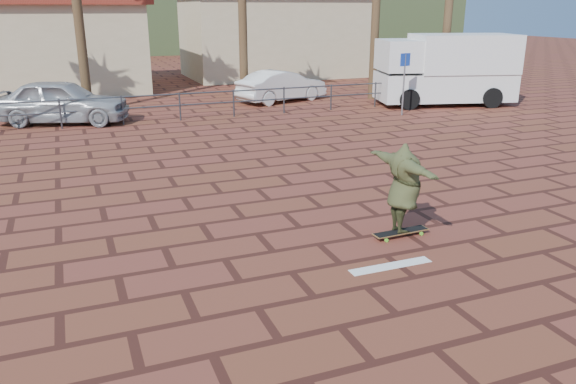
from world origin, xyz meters
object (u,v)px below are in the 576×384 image
object	(u,v)px
skateboarder	(404,188)
car_silver	(62,101)
campervan	(446,68)
longboard	(401,232)
car_white	(282,86)

from	to	relation	value
skateboarder	car_silver	distance (m)	14.29
campervan	car_silver	xyz separation A→B (m)	(-14.93, 1.51, -0.73)
longboard	car_silver	size ratio (longest dim) A/B	0.24
skateboarder	campervan	size ratio (longest dim) A/B	0.33
longboard	campervan	bearing A→B (deg)	48.48
longboard	car_white	size ratio (longest dim) A/B	0.27
skateboarder	car_white	xyz separation A→B (m)	(3.45, 14.94, -0.24)
car_white	campervan	bearing A→B (deg)	-136.42
longboard	car_silver	bearing A→B (deg)	109.85
car_silver	campervan	bearing A→B (deg)	-76.53
skateboarder	campervan	distance (m)	15.10
skateboarder	car_white	size ratio (longest dim) A/B	0.49
skateboarder	car_silver	size ratio (longest dim) A/B	0.44
skateboarder	car_white	distance (m)	15.33
longboard	campervan	size ratio (longest dim) A/B	0.18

